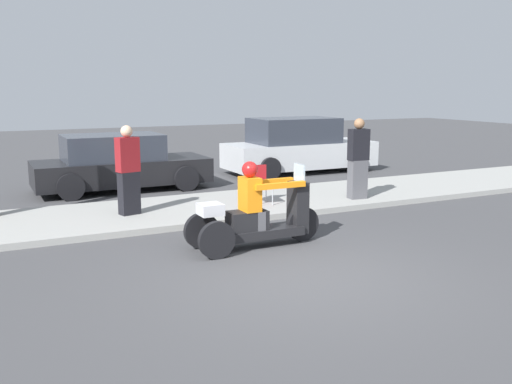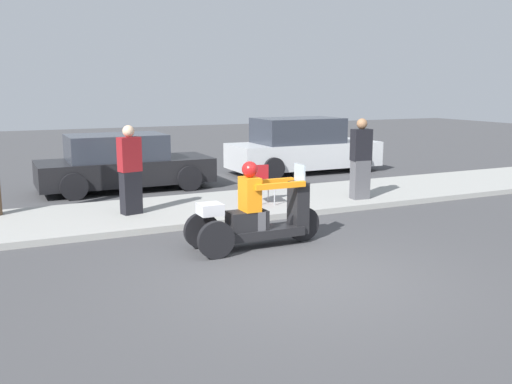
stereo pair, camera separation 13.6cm
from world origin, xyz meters
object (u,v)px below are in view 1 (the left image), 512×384
at_px(spectator_by_tree, 358,160).
at_px(parked_car_lot_right, 119,164).
at_px(folding_chair_curbside, 258,180).
at_px(motorcycle_trike, 256,217).
at_px(spectator_far_back, 128,172).
at_px(parked_car_lot_left, 298,147).

height_order(spectator_by_tree, parked_car_lot_right, spectator_by_tree).
height_order(folding_chair_curbside, parked_car_lot_right, parked_car_lot_right).
bearing_deg(parked_car_lot_right, motorcycle_trike, -82.55).
relative_size(spectator_far_back, parked_car_lot_left, 0.38).
relative_size(spectator_by_tree, parked_car_lot_right, 0.42).
bearing_deg(parked_car_lot_left, spectator_by_tree, -104.37).
bearing_deg(spectator_by_tree, spectator_far_back, 172.39).
height_order(motorcycle_trike, folding_chair_curbside, motorcycle_trike).
distance_m(folding_chair_curbside, parked_car_lot_left, 5.43).
distance_m(motorcycle_trike, spectator_far_back, 3.19).
bearing_deg(parked_car_lot_right, spectator_by_tree, -42.64).
distance_m(spectator_far_back, parked_car_lot_right, 3.47).
relative_size(motorcycle_trike, parked_car_lot_left, 0.50).
distance_m(spectator_by_tree, parked_car_lot_right, 6.02).
bearing_deg(spectator_by_tree, parked_car_lot_right, 137.36).
bearing_deg(spectator_by_tree, motorcycle_trike, -149.06).
bearing_deg(spectator_far_back, spectator_by_tree, -7.61).
height_order(spectator_by_tree, parked_car_lot_left, spectator_by_tree).
relative_size(motorcycle_trike, folding_chair_curbside, 2.83).
bearing_deg(motorcycle_trike, spectator_far_back, 116.37).
height_order(spectator_by_tree, spectator_far_back, spectator_by_tree).
relative_size(spectator_by_tree, spectator_far_back, 1.03).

